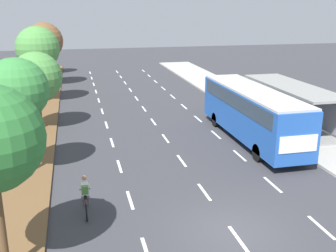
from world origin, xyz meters
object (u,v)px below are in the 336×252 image
object	(u,v)px
bus	(252,109)
median_tree_fourth	(38,48)
cyclist	(85,197)
median_tree_farthest	(48,45)
median_tree_second	(16,90)
median_tree_third	(36,77)
median_tree_fifth	(44,41)
bus_shelter	(294,101)

from	to	relation	value
bus	median_tree_fourth	world-z (taller)	median_tree_fourth
bus	cyclist	xyz separation A→B (m)	(-10.71, -7.35, -1.28)
median_tree_farthest	median_tree_second	bearing A→B (deg)	-89.88
bus	median_tree_third	world-z (taller)	median_tree_third
bus	median_tree_fifth	bearing A→B (deg)	121.76
bus	median_tree_fifth	size ratio (longest dim) A/B	1.71
median_tree_third	median_tree_fourth	world-z (taller)	median_tree_fourth
cyclist	median_tree_fourth	bearing A→B (deg)	98.07
median_tree_fourth	median_tree_second	bearing A→B (deg)	-89.55
bus_shelter	median_tree_fourth	xyz separation A→B (m)	(-17.98, 11.61, 2.97)
median_tree_second	median_tree_fifth	distance (m)	24.59
median_tree_fifth	median_tree_fourth	bearing A→B (deg)	-90.70
median_tree_third	median_tree_fifth	distance (m)	16.43
bus	median_tree_fourth	size ratio (longest dim) A/B	1.71
bus_shelter	cyclist	xyz separation A→B (m)	(-14.99, -9.52, -1.08)
bus_shelter	cyclist	world-z (taller)	bus_shelter
bus	median_tree_fifth	xyz separation A→B (m)	(-13.61, 21.98, 2.70)
cyclist	median_tree_fifth	distance (m)	29.74
median_tree_fourth	bus	bearing A→B (deg)	-45.16
median_tree_second	median_tree_third	xyz separation A→B (m)	(0.26, 8.20, -0.77)
median_tree_fourth	median_tree_fifth	bearing A→B (deg)	89.30
cyclist	median_tree_fourth	distance (m)	21.73
bus_shelter	median_tree_fourth	distance (m)	21.61
bus	median_tree_second	size ratio (longest dim) A/B	1.91
bus_shelter	bus	xyz separation A→B (m)	(-4.28, -2.17, 0.20)
bus_shelter	median_tree_second	distance (m)	18.66
median_tree_fifth	median_tree_third	bearing A→B (deg)	-88.99
median_tree_fourth	median_tree_fifth	world-z (taller)	median_tree_fourth
bus_shelter	median_tree_farthest	size ratio (longest dim) A/B	1.92
cyclist	median_tree_farthest	size ratio (longest dim) A/B	0.36
median_tree_second	median_tree_farthest	world-z (taller)	median_tree_second
bus	cyclist	bearing A→B (deg)	-145.55
bus	median_tree_fifth	distance (m)	25.99
median_tree_fourth	median_tree_fifth	xyz separation A→B (m)	(0.10, 8.20, -0.07)
cyclist	median_tree_third	distance (m)	13.52
median_tree_second	median_tree_fourth	distance (m)	16.40
bus	median_tree_fourth	distance (m)	19.64
median_tree_farthest	bus	bearing A→B (deg)	-65.67
median_tree_fifth	bus_shelter	bearing A→B (deg)	-47.93
cyclist	bus_shelter	bearing A→B (deg)	32.42
bus_shelter	cyclist	size ratio (longest dim) A/B	5.37
median_tree_farthest	median_tree_third	bearing A→B (deg)	-89.24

